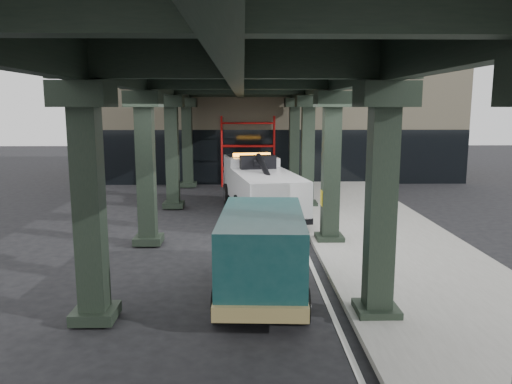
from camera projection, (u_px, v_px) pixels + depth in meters
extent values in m
plane|color=black|center=(252.00, 262.00, 14.63)|extent=(90.00, 90.00, 0.00)
cube|color=gray|center=(385.00, 241.00, 16.69)|extent=(5.00, 40.00, 0.15)
cube|color=silver|center=(302.00, 243.00, 16.64)|extent=(0.12, 38.00, 0.01)
cube|color=black|center=(381.00, 205.00, 10.33)|extent=(0.55, 0.55, 5.00)
cube|color=black|center=(386.00, 94.00, 9.95)|extent=(1.10, 1.10, 0.50)
cube|color=black|center=(376.00, 311.00, 10.72)|extent=(0.90, 0.90, 0.24)
cube|color=black|center=(331.00, 169.00, 16.24)|extent=(0.55, 0.55, 5.00)
cube|color=black|center=(333.00, 99.00, 15.86)|extent=(1.10, 1.10, 0.50)
cube|color=black|center=(329.00, 238.00, 16.63)|extent=(0.90, 0.90, 0.24)
cube|color=black|center=(308.00, 153.00, 22.15)|extent=(0.55, 0.55, 5.00)
cube|color=black|center=(308.00, 101.00, 21.78)|extent=(1.10, 1.10, 0.50)
cube|color=black|center=(307.00, 204.00, 22.54)|extent=(0.90, 0.90, 0.24)
cube|color=black|center=(294.00, 143.00, 28.07)|extent=(0.55, 0.55, 5.00)
cube|color=black|center=(295.00, 103.00, 27.69)|extent=(1.10, 1.10, 0.50)
cube|color=black|center=(294.00, 184.00, 28.46)|extent=(0.90, 0.90, 0.24)
cube|color=black|center=(89.00, 206.00, 10.18)|extent=(0.55, 0.55, 5.00)
cube|color=black|center=(83.00, 94.00, 9.81)|extent=(1.10, 1.10, 0.50)
cube|color=black|center=(95.00, 313.00, 10.57)|extent=(0.90, 0.90, 0.24)
cube|color=black|center=(146.00, 170.00, 16.10)|extent=(0.55, 0.55, 5.00)
cube|color=black|center=(143.00, 99.00, 15.72)|extent=(1.10, 1.10, 0.50)
cube|color=black|center=(149.00, 239.00, 16.49)|extent=(0.90, 0.90, 0.24)
cube|color=black|center=(172.00, 153.00, 22.01)|extent=(0.55, 0.55, 5.00)
cube|color=black|center=(171.00, 101.00, 21.63)|extent=(1.10, 1.10, 0.50)
cube|color=black|center=(174.00, 204.00, 22.40)|extent=(0.90, 0.90, 0.24)
cube|color=black|center=(187.00, 143.00, 27.92)|extent=(0.55, 0.55, 5.00)
cube|color=black|center=(186.00, 103.00, 27.54)|extent=(1.10, 1.10, 0.50)
cube|color=black|center=(188.00, 184.00, 28.31)|extent=(0.90, 0.90, 0.24)
cube|color=black|center=(333.00, 73.00, 15.73)|extent=(0.35, 32.00, 1.10)
cube|color=black|center=(142.00, 73.00, 15.58)|extent=(0.35, 32.00, 1.10)
cube|color=black|center=(238.00, 73.00, 15.66)|extent=(0.35, 32.00, 1.10)
cube|color=black|center=(238.00, 50.00, 15.54)|extent=(7.40, 32.00, 0.30)
cube|color=#C6B793|center=(277.00, 115.00, 33.71)|extent=(22.00, 10.00, 8.00)
cylinder|color=red|center=(222.00, 151.00, 28.94)|extent=(0.08, 0.08, 4.00)
cylinder|color=red|center=(221.00, 152.00, 28.15)|extent=(0.08, 0.08, 4.00)
cylinder|color=red|center=(274.00, 151.00, 29.01)|extent=(0.08, 0.08, 4.00)
cylinder|color=red|center=(274.00, 152.00, 28.22)|extent=(0.08, 0.08, 4.00)
cylinder|color=red|center=(248.00, 168.00, 29.14)|extent=(3.00, 0.08, 0.08)
cylinder|color=red|center=(248.00, 145.00, 28.92)|extent=(3.00, 0.08, 0.08)
cylinder|color=red|center=(248.00, 123.00, 28.71)|extent=(3.00, 0.08, 0.08)
cube|color=black|center=(262.00, 201.00, 20.64)|extent=(2.12, 7.07, 0.23)
cube|color=silver|center=(251.00, 175.00, 22.81)|extent=(2.55, 2.59, 1.68)
cube|color=silver|center=(247.00, 182.00, 23.84)|extent=(2.28, 1.02, 0.84)
cube|color=black|center=(250.00, 164.00, 22.96)|extent=(2.23, 1.55, 0.79)
cube|color=silver|center=(267.00, 191.00, 19.50)|extent=(3.01, 4.99, 1.31)
cube|color=orange|center=(252.00, 155.00, 22.48)|extent=(1.70, 0.55, 0.15)
cube|color=black|center=(258.00, 162.00, 21.15)|extent=(1.57, 0.81, 0.56)
cylinder|color=black|center=(266.00, 173.00, 19.57)|extent=(0.78, 3.26, 1.25)
cube|color=black|center=(282.00, 228.00, 17.36)|extent=(0.50, 1.34, 0.17)
cube|color=black|center=(287.00, 234.00, 16.73)|extent=(1.51, 0.49, 0.17)
cylinder|color=black|center=(228.00, 194.00, 23.04)|extent=(0.50, 1.07, 1.03)
cylinder|color=silver|center=(228.00, 194.00, 23.04)|extent=(0.46, 0.62, 0.57)
cylinder|color=black|center=(271.00, 193.00, 23.44)|extent=(0.50, 1.07, 1.03)
cylinder|color=silver|center=(271.00, 193.00, 23.44)|extent=(0.46, 0.62, 0.57)
cylinder|color=black|center=(239.00, 207.00, 20.06)|extent=(0.50, 1.07, 1.03)
cylinder|color=silver|center=(239.00, 207.00, 20.06)|extent=(0.46, 0.62, 0.57)
cylinder|color=black|center=(288.00, 205.00, 20.46)|extent=(0.50, 1.07, 1.03)
cylinder|color=silver|center=(288.00, 205.00, 20.46)|extent=(0.46, 0.62, 0.57)
cylinder|color=black|center=(244.00, 214.00, 18.89)|extent=(0.50, 1.07, 1.03)
cylinder|color=silver|center=(244.00, 214.00, 18.89)|extent=(0.46, 0.62, 0.57)
cylinder|color=black|center=(296.00, 211.00, 19.28)|extent=(0.50, 1.07, 1.03)
cylinder|color=silver|center=(296.00, 211.00, 19.28)|extent=(0.46, 0.62, 0.57)
cube|color=#0F3839|center=(263.00, 237.00, 14.18)|extent=(1.89, 1.08, 0.81)
cube|color=#0F3839|center=(262.00, 249.00, 11.69)|extent=(2.10, 4.13, 1.75)
cube|color=#9A884E|center=(262.00, 273.00, 12.16)|extent=(2.18, 5.12, 0.31)
cube|color=black|center=(263.00, 215.00, 13.71)|extent=(1.77, 0.48, 0.75)
cube|color=black|center=(262.00, 228.00, 11.88)|extent=(2.08, 3.33, 0.49)
cube|color=silver|center=(264.00, 245.00, 14.71)|extent=(1.80, 0.20, 0.27)
cylinder|color=black|center=(232.00, 253.00, 14.24)|extent=(0.29, 0.77, 0.75)
cylinder|color=silver|center=(232.00, 253.00, 14.24)|extent=(0.31, 0.43, 0.41)
cylinder|color=black|center=(295.00, 254.00, 14.19)|extent=(0.29, 0.77, 0.75)
cylinder|color=silver|center=(295.00, 254.00, 14.19)|extent=(0.31, 0.43, 0.41)
cylinder|color=black|center=(218.00, 305.00, 10.53)|extent=(0.29, 0.77, 0.75)
cylinder|color=silver|center=(218.00, 305.00, 10.53)|extent=(0.31, 0.43, 0.41)
cylinder|color=black|center=(304.00, 306.00, 10.48)|extent=(0.29, 0.77, 0.75)
cylinder|color=silver|center=(304.00, 306.00, 10.48)|extent=(0.31, 0.43, 0.41)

